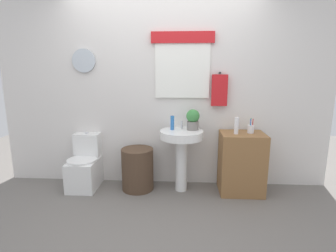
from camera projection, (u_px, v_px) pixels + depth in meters
ground_plane at (155, 226)px, 2.67m from camera, size 8.00×8.00×0.00m
back_wall at (164, 88)px, 3.52m from camera, size 4.40×0.18×2.60m
toilet at (85, 167)px, 3.53m from camera, size 0.38×0.51×0.72m
laundry_hamper at (138, 169)px, 3.46m from camera, size 0.41×0.41×0.55m
pedestal_sink at (181, 145)px, 3.36m from camera, size 0.55×0.55×0.80m
faucet at (182, 125)px, 3.42m from camera, size 0.03×0.03×0.10m
wooden_cabinet at (241, 163)px, 3.36m from camera, size 0.54×0.44×0.78m
soap_bottle at (172, 123)px, 3.36m from camera, size 0.05×0.05×0.18m
potted_plant at (193, 119)px, 3.34m from camera, size 0.17×0.17×0.26m
lotion_bottle at (236, 126)px, 3.22m from camera, size 0.05×0.05×0.21m
toothbrush_cup at (251, 129)px, 3.28m from camera, size 0.08×0.08×0.19m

